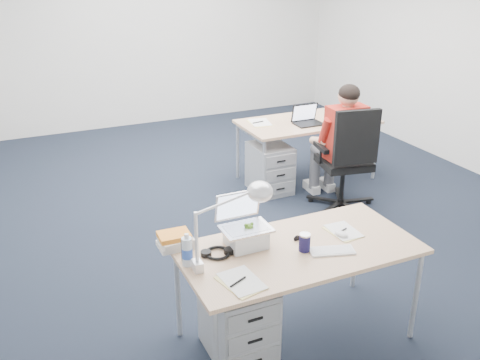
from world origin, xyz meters
name	(u,v)px	position (x,y,z in m)	size (l,w,h in m)	color
floor	(249,206)	(0.00, 0.00, 0.00)	(7.00, 7.00, 0.00)	black
room	(250,46)	(0.00, 0.00, 1.71)	(6.02, 7.02, 2.80)	silver
desk_near	(299,253)	(-0.62, -2.08, 0.68)	(1.60, 0.80, 0.73)	tan
desk_far	(308,124)	(0.96, 0.43, 0.68)	(1.60, 0.80, 0.73)	tan
office_chair	(344,180)	(0.89, -0.46, 0.32)	(0.85, 0.85, 1.15)	black
seated_person	(337,143)	(0.91, -0.28, 0.68)	(0.42, 0.72, 1.33)	#A62217
drawer_pedestal_near	(238,318)	(-1.06, -2.06, 0.28)	(0.40, 0.50, 0.55)	#A6A9AB
drawer_pedestal_far	(270,168)	(0.39, 0.28, 0.28)	(0.40, 0.50, 0.55)	#A6A9AB
silver_laptop	(246,223)	(-0.94, -1.92, 0.90)	(0.33, 0.26, 0.35)	silver
wireless_keyboard	(332,251)	(-0.46, -2.22, 0.74)	(0.29, 0.12, 0.01)	white
computer_mouse	(341,234)	(-0.28, -2.07, 0.75)	(0.07, 0.11, 0.04)	white
headphones	(218,252)	(-1.15, -1.94, 0.75)	(0.22, 0.17, 0.04)	black
can_koozie	(305,242)	(-0.61, -2.13, 0.79)	(0.08, 0.08, 0.12)	#18143F
water_bottle	(187,250)	(-1.37, -1.98, 0.84)	(0.07, 0.07, 0.22)	silver
bear_figurine	(249,234)	(-0.92, -1.92, 0.81)	(0.09, 0.07, 0.17)	#386D1D
book_stack	(175,240)	(-1.37, -1.73, 0.78)	(0.22, 0.17, 0.10)	silver
cordless_phone	(185,251)	(-1.37, -1.93, 0.80)	(0.04, 0.02, 0.15)	black
papers_left	(241,282)	(-1.15, -2.31, 0.73)	(0.20, 0.29, 0.01)	#FAEC90
papers_right	(343,232)	(-0.24, -2.03, 0.73)	(0.18, 0.26, 0.01)	#FAEC90
sunglasses	(300,238)	(-0.56, -1.99, 0.74)	(0.11, 0.05, 0.02)	black
desk_lamp	(221,226)	(-1.18, -2.07, 1.00)	(0.48, 0.17, 0.54)	silver
dark_laptop	(309,115)	(0.89, 0.29, 0.85)	(0.32, 0.31, 0.23)	black
far_cup	(334,111)	(1.37, 0.50, 0.78)	(0.07, 0.07, 0.10)	white
far_papers	(260,123)	(0.40, 0.56, 0.73)	(0.22, 0.31, 0.01)	white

